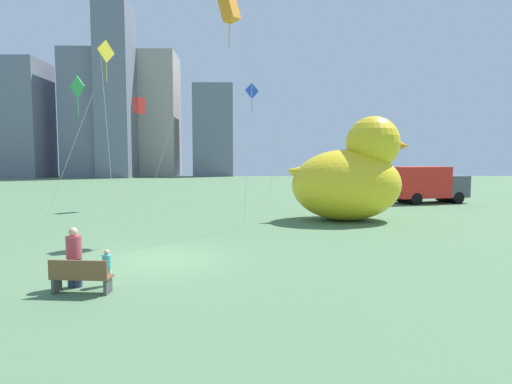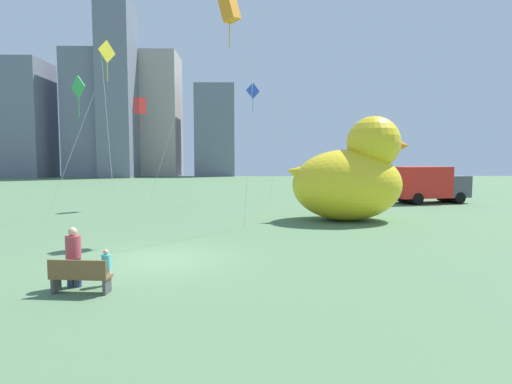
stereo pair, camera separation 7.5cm
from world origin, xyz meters
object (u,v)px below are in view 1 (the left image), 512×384
Objects in this scene: kite_red at (139,106)px; kite_yellow at (106,58)px; kite_green at (77,92)px; box_truck at (426,185)px; kite_orange at (229,10)px; kite_blue at (254,95)px; giant_inflatable_duck at (351,176)px; person_child at (107,266)px; park_bench at (80,276)px; person_adult at (74,254)px.

kite_yellow is at bearing -96.97° from kite_red.
box_truck is at bearing 17.78° from kite_green.
kite_orange reaches higher than kite_blue.
kite_orange is at bearing -149.67° from giant_inflatable_duck.
kite_green is at bearing 114.63° from person_child.
person_child is 0.16× the size of box_truck.
kite_blue is (10.32, 9.01, 1.22)m from kite_green.
kite_yellow is (-0.58, -4.74, 2.10)m from kite_red.
person_child is (0.45, 0.67, 0.08)m from park_bench.
park_bench is 16.11m from giant_inflatable_duck.
kite_red is (2.31, 4.73, -0.20)m from kite_green.
giant_inflatable_duck is (9.58, 11.77, 1.93)m from person_child.
giant_inflatable_duck is 15.33m from kite_red.
kite_orange is (3.83, 8.02, 9.21)m from person_adult.
person_child is 0.10× the size of kite_blue.
kite_green reaches higher than kite_red.
kite_blue is at bearing 79.00° from person_child.
kite_yellow reaches higher than park_bench.
person_adult is (-0.38, 0.57, 0.42)m from park_bench.
box_truck is 0.58× the size of kite_orange.
kite_green is 1.06× the size of kite_red.
person_child is at bearing -65.37° from kite_green.
kite_blue is at bearing 77.01° from person_adult.
person_child is at bearing -130.69° from box_truck.
box_truck is at bearing 40.87° from kite_orange.
kite_yellow is (1.73, -0.01, 1.90)m from kite_green.
kite_yellow is at bearing -133.62° from kite_blue.
kite_yellow reaches higher than kite_blue.
park_bench is at bearing -130.48° from box_truck.
kite_yellow is 1.07× the size of kite_blue.
person_child is 19.38m from kite_red.
giant_inflatable_duck reaches higher than person_adult.
kite_red reaches higher than box_truck.
park_bench is 16.78m from kite_yellow.
kite_blue is (-13.57, 1.34, 7.08)m from box_truck.
kite_blue reaches higher than giant_inflatable_duck.
person_adult is at bearing -172.95° from person_child.
person_child is 0.14× the size of giant_inflatable_duck.
park_bench is at bearing -80.01° from kite_red.
giant_inflatable_duck is 16.39m from kite_green.
kite_yellow reaches higher than person_child.
kite_red is at bearing 101.74° from person_child.
giant_inflatable_duck is at bearing -132.60° from box_truck.
person_child reaches higher than park_bench.
kite_blue is (8.59, 9.01, -0.69)m from kite_yellow.
kite_orange is 14.36m from kite_blue.
kite_yellow is (-4.29, 13.12, 8.67)m from person_child.
kite_red is (-3.26, 18.53, 6.64)m from park_bench.
person_child is at bearing -110.75° from kite_orange.
kite_yellow is at bearing -0.28° from kite_green.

